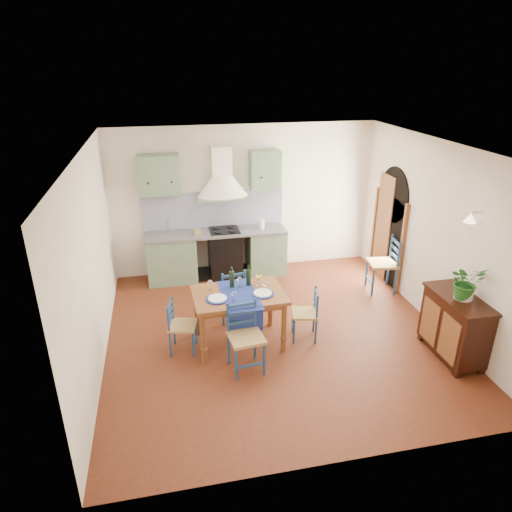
{
  "coord_description": "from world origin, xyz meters",
  "views": [
    {
      "loc": [
        -1.52,
        -5.75,
        3.86
      ],
      "look_at": [
        -0.24,
        0.3,
        1.18
      ],
      "focal_mm": 32.0,
      "sensor_mm": 36.0,
      "label": 1
    }
  ],
  "objects_px": {
    "dining_table": "(239,299)",
    "chair_near": "(245,337)",
    "potted_plant": "(466,282)",
    "sideboard": "(454,324)"
  },
  "relations": [
    {
      "from": "sideboard",
      "to": "potted_plant",
      "type": "height_order",
      "value": "potted_plant"
    },
    {
      "from": "dining_table",
      "to": "chair_near",
      "type": "height_order",
      "value": "dining_table"
    },
    {
      "from": "dining_table",
      "to": "sideboard",
      "type": "bearing_deg",
      "value": -18.08
    },
    {
      "from": "sideboard",
      "to": "dining_table",
      "type": "bearing_deg",
      "value": 161.92
    },
    {
      "from": "potted_plant",
      "to": "dining_table",
      "type": "bearing_deg",
      "value": 161.47
    },
    {
      "from": "sideboard",
      "to": "chair_near",
      "type": "bearing_deg",
      "value": 173.49
    },
    {
      "from": "potted_plant",
      "to": "sideboard",
      "type": "bearing_deg",
      "value": 124.12
    },
    {
      "from": "dining_table",
      "to": "sideboard",
      "type": "distance_m",
      "value": 2.99
    },
    {
      "from": "chair_near",
      "to": "potted_plant",
      "type": "distance_m",
      "value": 2.99
    },
    {
      "from": "chair_near",
      "to": "dining_table",
      "type": "bearing_deg",
      "value": 87.45
    }
  ]
}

